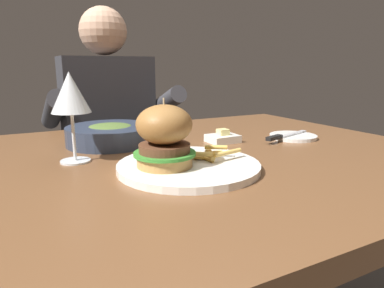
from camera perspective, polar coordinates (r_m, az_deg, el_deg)
The scene contains 10 objects.
dining_table at distance 0.81m, azimuth -4.05°, elevation -7.87°, with size 1.33×0.93×0.74m.
main_plate at distance 0.69m, azimuth -0.30°, elevation -3.67°, with size 0.29×0.29×0.01m, color white.
burger_sandwich at distance 0.65m, azimuth -4.63°, elevation 1.37°, with size 0.12×0.12×0.13m.
fries_pile at distance 0.71m, azimuth 2.76°, elevation -1.62°, with size 0.12×0.09×0.03m.
wine_glass at distance 0.76m, azimuth -19.62°, elevation 7.75°, with size 0.08×0.08×0.19m.
bread_plate at distance 1.02m, azimuth 16.49°, elevation 1.21°, with size 0.13×0.13×0.01m, color white.
table_knife at distance 0.98m, azimuth 15.13°, elevation 1.31°, with size 0.19×0.07×0.01m.
butter_dish at distance 0.94m, azimuth 5.15°, elevation 1.03°, with size 0.08×0.07×0.04m.
soup_bowl at distance 0.93m, azimuth -13.43°, elevation 1.63°, with size 0.23×0.23×0.05m.
diner_person at distance 1.53m, azimuth -13.48°, elevation -1.87°, with size 0.51×0.36×1.18m.
Camera 1 is at (-0.30, -0.69, 0.94)m, focal length 32.00 mm.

